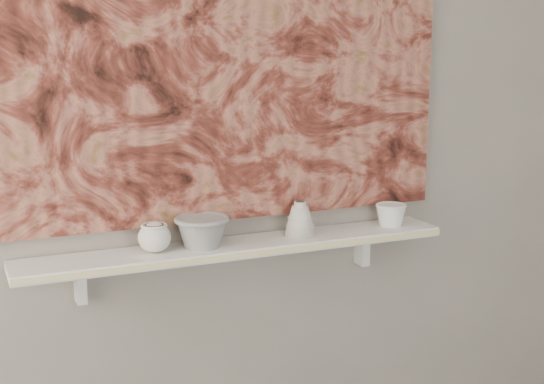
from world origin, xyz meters
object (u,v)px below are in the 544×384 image
cup_cream (154,238)px  painting (228,47)px  bowl_grey (202,231)px  bowl_white (391,215)px  bell_vessel (300,219)px  shelf (239,247)px

cup_cream → painting: bearing=16.4°
bowl_grey → cup_cream: bearing=180.0°
painting → bowl_white: (0.56, -0.08, -0.57)m
painting → bell_vessel: (0.21, -0.08, -0.55)m
painting → cup_cream: bearing=-163.6°
bowl_grey → bowl_white: size_ratio=1.62×
shelf → bell_vessel: (0.21, 0.00, 0.07)m
painting → bowl_grey: painting is taller
painting → cup_cream: 0.63m
shelf → painting: size_ratio=0.93×
bowl_grey → painting: bearing=33.2°
cup_cream → shelf: bearing=0.0°
bell_vessel → bowl_white: size_ratio=1.09×
shelf → bowl_grey: bearing=180.0°
bowl_grey → bowl_white: bowl_grey is taller
cup_cream → bell_vessel: bell_vessel is taller
shelf → bowl_grey: (-0.12, 0.00, 0.06)m
shelf → bowl_white: size_ratio=13.23×
bowl_white → bell_vessel: bearing=180.0°
cup_cream → bell_vessel: bearing=0.0°
cup_cream → bowl_white: 0.84m
shelf → painting: painting is taller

